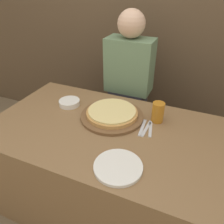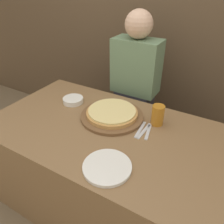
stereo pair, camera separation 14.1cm
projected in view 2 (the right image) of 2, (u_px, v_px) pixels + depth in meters
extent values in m
plane|color=#756047|center=(108.00, 202.00, 1.71)|extent=(12.00, 12.00, 0.00)
cube|color=brown|center=(171.00, 5.00, 1.74)|extent=(6.00, 0.05, 2.60)
cube|color=olive|center=(108.00, 170.00, 1.52)|extent=(1.51, 0.84, 0.71)
cylinder|color=brown|center=(112.00, 116.00, 1.43)|extent=(0.41, 0.41, 0.02)
cylinder|color=tan|center=(112.00, 113.00, 1.42)|extent=(0.33, 0.33, 0.02)
cylinder|color=#EAD184|center=(112.00, 111.00, 1.41)|extent=(0.31, 0.31, 0.01)
cylinder|color=#B7701E|center=(158.00, 115.00, 1.34)|extent=(0.08, 0.08, 0.13)
cylinder|color=white|center=(159.00, 107.00, 1.31)|extent=(0.07, 0.07, 0.02)
cylinder|color=white|center=(107.00, 167.00, 1.05)|extent=(0.24, 0.24, 0.02)
cylinder|color=white|center=(73.00, 100.00, 1.59)|extent=(0.15, 0.15, 0.04)
cube|color=silver|center=(140.00, 130.00, 1.32)|extent=(0.03, 0.18, 0.00)
cube|color=silver|center=(144.00, 131.00, 1.31)|extent=(0.02, 0.18, 0.00)
cube|color=silver|center=(148.00, 132.00, 1.29)|extent=(0.05, 0.15, 0.00)
cube|color=#33333D|center=(133.00, 125.00, 1.99)|extent=(0.29, 0.20, 0.69)
cube|color=slate|center=(136.00, 66.00, 1.69)|extent=(0.36, 0.20, 0.42)
sphere|color=#DBAD8E|center=(139.00, 24.00, 1.53)|extent=(0.20, 0.20, 0.20)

